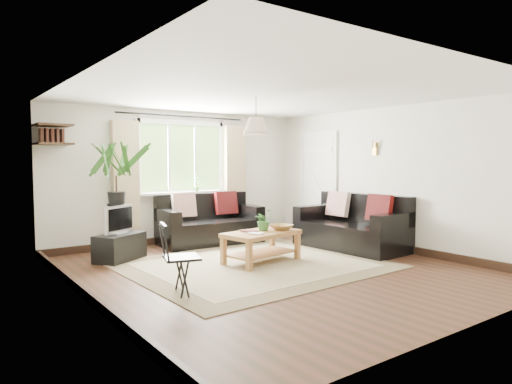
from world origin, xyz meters
TOP-DOWN VIEW (x-y plane):
  - floor at (0.00, 0.00)m, footprint 5.50×5.50m
  - ceiling at (0.00, 0.00)m, footprint 5.50×5.50m
  - wall_back at (0.00, 2.75)m, footprint 5.00×0.02m
  - wall_front at (0.00, -2.75)m, footprint 5.00×0.02m
  - wall_left at (-2.50, 0.00)m, footprint 0.02×5.50m
  - wall_right at (2.50, 0.00)m, footprint 0.02×5.50m
  - rug at (-0.07, 0.36)m, footprint 3.53×3.06m
  - window at (0.00, 2.71)m, footprint 2.50×0.16m
  - door at (2.47, 1.70)m, footprint 0.06×0.96m
  - corner_shelf at (-2.25, 2.50)m, footprint 0.50×0.50m
  - pendant_lamp at (0.00, 0.40)m, footprint 0.36×0.36m
  - wall_sconce at (2.43, 0.30)m, footprint 0.12×0.12m
  - sofa_back at (0.30, 2.24)m, footprint 1.87×1.05m
  - sofa_right at (1.97, 0.39)m, footprint 1.92×1.03m
  - coffee_table at (0.12, 0.43)m, footprint 1.22×0.80m
  - table_plant at (0.21, 0.50)m, footprint 0.32×0.29m
  - bowl at (0.46, 0.38)m, footprint 0.40×0.40m
  - book_a at (-0.15, 0.28)m, footprint 0.22×0.25m
  - book_b at (-0.13, 0.51)m, footprint 0.20×0.26m
  - tv_stand at (-1.51, 1.80)m, footprint 0.86×0.75m
  - tv at (-1.51, 1.80)m, footprint 0.60×0.46m
  - palm_stand at (-1.43, 2.11)m, footprint 0.86×0.86m
  - folding_chair at (-1.55, -0.32)m, footprint 0.52×0.52m
  - sill_plant at (0.25, 2.63)m, footprint 0.14×0.10m

SIDE VIEW (x-z plane):
  - floor at x=0.00m, z-range 0.00..0.00m
  - rug at x=-0.07m, z-range 0.00..0.02m
  - tv_stand at x=-1.51m, z-range 0.00..0.41m
  - coffee_table at x=0.12m, z-range 0.00..0.46m
  - folding_chair at x=-1.55m, z-range 0.00..0.81m
  - sofa_back at x=0.30m, z-range 0.00..0.85m
  - sofa_right at x=1.97m, z-range 0.00..0.88m
  - book_a at x=-0.15m, z-range 0.46..0.48m
  - book_b at x=-0.13m, z-range 0.46..0.49m
  - bowl at x=0.46m, z-range 0.46..0.54m
  - table_plant at x=0.21m, z-range 0.46..0.78m
  - tv at x=-1.51m, z-range 0.41..0.85m
  - palm_stand at x=-1.43m, z-range 0.00..1.79m
  - door at x=2.47m, z-range -0.03..2.03m
  - sill_plant at x=0.25m, z-range 0.93..1.20m
  - wall_back at x=0.00m, z-range 0.00..2.40m
  - wall_front at x=0.00m, z-range 0.00..2.40m
  - wall_left at x=-2.50m, z-range 0.00..2.40m
  - wall_right at x=2.50m, z-range 0.00..2.40m
  - window at x=0.00m, z-range 0.47..2.63m
  - wall_sconce at x=2.43m, z-range 1.60..1.88m
  - corner_shelf at x=-2.25m, z-range 1.72..2.06m
  - pendant_lamp at x=0.00m, z-range 1.78..2.32m
  - ceiling at x=0.00m, z-range 2.40..2.40m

